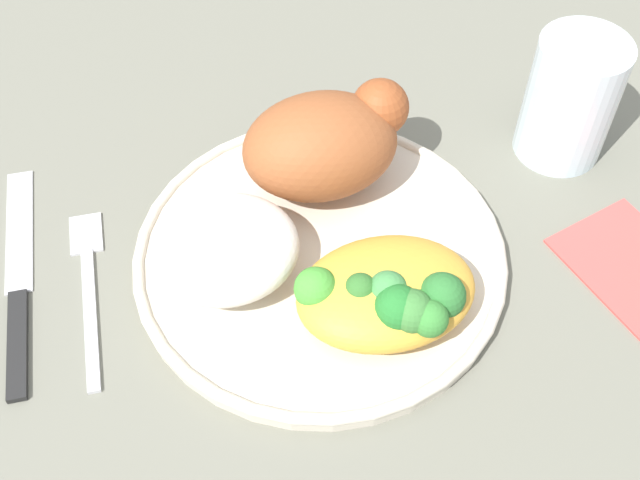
{
  "coord_description": "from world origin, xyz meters",
  "views": [
    {
      "loc": [
        -0.08,
        -0.31,
        0.44
      ],
      "look_at": [
        0.0,
        0.0,
        0.03
      ],
      "focal_mm": 45.34,
      "sensor_mm": 36.0,
      "label": 1
    }
  ],
  "objects_px": {
    "plate": "(320,256)",
    "fork": "(88,284)",
    "mac_cheese_with_broccoli": "(389,295)",
    "water_glass": "(570,99)",
    "roasted_chicken": "(326,142)",
    "rice_pile": "(225,244)",
    "knife": "(18,293)"
  },
  "relations": [
    {
      "from": "roasted_chicken",
      "to": "plate",
      "type": "bearing_deg",
      "value": -108.39
    },
    {
      "from": "plate",
      "to": "fork",
      "type": "height_order",
      "value": "plate"
    },
    {
      "from": "plate",
      "to": "fork",
      "type": "relative_size",
      "value": 1.74
    },
    {
      "from": "fork",
      "to": "knife",
      "type": "bearing_deg",
      "value": 174.69
    },
    {
      "from": "fork",
      "to": "mac_cheese_with_broccoli",
      "type": "bearing_deg",
      "value": -23.75
    },
    {
      "from": "roasted_chicken",
      "to": "water_glass",
      "type": "bearing_deg",
      "value": 0.12
    },
    {
      "from": "fork",
      "to": "knife",
      "type": "xyz_separation_m",
      "value": [
        -0.05,
        0.0,
        0.0
      ]
    },
    {
      "from": "fork",
      "to": "water_glass",
      "type": "height_order",
      "value": "water_glass"
    },
    {
      "from": "fork",
      "to": "knife",
      "type": "distance_m",
      "value": 0.05
    },
    {
      "from": "knife",
      "to": "water_glass",
      "type": "bearing_deg",
      "value": 5.2
    },
    {
      "from": "rice_pile",
      "to": "mac_cheese_with_broccoli",
      "type": "relative_size",
      "value": 0.84
    },
    {
      "from": "roasted_chicken",
      "to": "knife",
      "type": "distance_m",
      "value": 0.23
    },
    {
      "from": "roasted_chicken",
      "to": "mac_cheese_with_broccoli",
      "type": "distance_m",
      "value": 0.12
    },
    {
      "from": "rice_pile",
      "to": "mac_cheese_with_broccoli",
      "type": "bearing_deg",
      "value": -35.39
    },
    {
      "from": "knife",
      "to": "water_glass",
      "type": "xyz_separation_m",
      "value": [
        0.4,
        0.04,
        0.04
      ]
    },
    {
      "from": "plate",
      "to": "roasted_chicken",
      "type": "bearing_deg",
      "value": 71.61
    },
    {
      "from": "plate",
      "to": "mac_cheese_with_broccoli",
      "type": "relative_size",
      "value": 2.23
    },
    {
      "from": "mac_cheese_with_broccoli",
      "to": "water_glass",
      "type": "distance_m",
      "value": 0.21
    },
    {
      "from": "plate",
      "to": "fork",
      "type": "xyz_separation_m",
      "value": [
        -0.15,
        0.02,
        -0.01
      ]
    },
    {
      "from": "plate",
      "to": "knife",
      "type": "height_order",
      "value": "plate"
    },
    {
      "from": "knife",
      "to": "fork",
      "type": "bearing_deg",
      "value": -5.31
    },
    {
      "from": "plate",
      "to": "roasted_chicken",
      "type": "distance_m",
      "value": 0.08
    },
    {
      "from": "water_glass",
      "to": "fork",
      "type": "bearing_deg",
      "value": -173.47
    },
    {
      "from": "rice_pile",
      "to": "water_glass",
      "type": "bearing_deg",
      "value": 12.22
    },
    {
      "from": "knife",
      "to": "plate",
      "type": "bearing_deg",
      "value": -7.04
    },
    {
      "from": "rice_pile",
      "to": "plate",
      "type": "bearing_deg",
      "value": -3.75
    },
    {
      "from": "plate",
      "to": "mac_cheese_with_broccoli",
      "type": "height_order",
      "value": "mac_cheese_with_broccoli"
    },
    {
      "from": "plate",
      "to": "water_glass",
      "type": "distance_m",
      "value": 0.21
    },
    {
      "from": "rice_pile",
      "to": "water_glass",
      "type": "distance_m",
      "value": 0.27
    },
    {
      "from": "plate",
      "to": "rice_pile",
      "type": "height_order",
      "value": "rice_pile"
    },
    {
      "from": "roasted_chicken",
      "to": "water_glass",
      "type": "relative_size",
      "value": 1.23
    },
    {
      "from": "rice_pile",
      "to": "fork",
      "type": "bearing_deg",
      "value": 169.95
    }
  ]
}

